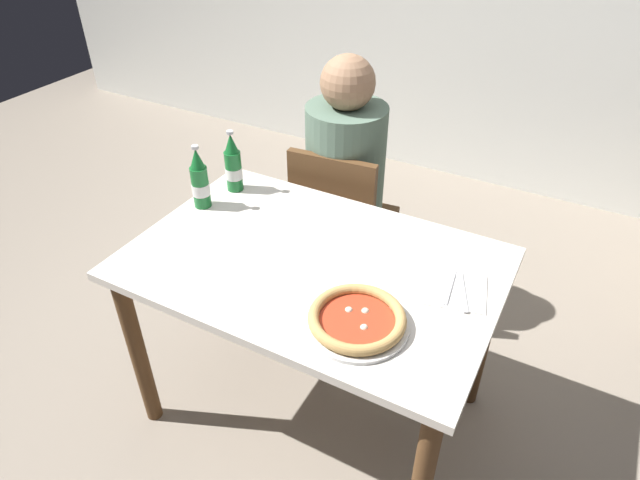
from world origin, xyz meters
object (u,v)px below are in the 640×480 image
(beer_bottle_left, at_px, (233,165))
(napkin_with_cutlery, at_px, (456,290))
(diner_seated, at_px, (344,196))
(chair_behind_table, at_px, (340,221))
(dining_table_main, at_px, (313,287))
(beer_bottle_center, at_px, (200,181))
(pizza_margherita_near, at_px, (357,320))

(beer_bottle_left, height_order, napkin_with_cutlery, beer_bottle_left)
(diner_seated, height_order, beer_bottle_left, diner_seated)
(chair_behind_table, distance_m, beer_bottle_left, 0.59)
(chair_behind_table, relative_size, napkin_with_cutlery, 3.92)
(dining_table_main, distance_m, beer_bottle_left, 0.59)
(chair_behind_table, xyz_separation_m, beer_bottle_left, (-0.29, -0.35, 0.37))
(beer_bottle_left, relative_size, beer_bottle_center, 1.00)
(beer_bottle_center, bearing_deg, napkin_with_cutlery, -1.17)
(chair_behind_table, distance_m, napkin_with_cutlery, 0.89)
(dining_table_main, xyz_separation_m, pizza_margherita_near, (0.25, -0.20, 0.14))
(diner_seated, xyz_separation_m, napkin_with_cutlery, (0.66, -0.58, 0.17))
(beer_bottle_left, bearing_deg, beer_bottle_center, -102.53)
(beer_bottle_left, bearing_deg, diner_seated, 55.00)
(diner_seated, xyz_separation_m, beer_bottle_left, (-0.28, -0.40, 0.27))
(napkin_with_cutlery, bearing_deg, beer_bottle_left, 169.35)
(chair_behind_table, height_order, pizza_margherita_near, chair_behind_table)
(beer_bottle_left, xyz_separation_m, napkin_with_cutlery, (0.95, -0.18, -0.10))
(beer_bottle_center, height_order, napkin_with_cutlery, beer_bottle_center)
(dining_table_main, relative_size, diner_seated, 0.99)
(beer_bottle_left, bearing_deg, pizza_margherita_near, -31.51)
(diner_seated, distance_m, beer_bottle_center, 0.70)
(dining_table_main, distance_m, chair_behind_table, 0.66)
(dining_table_main, distance_m, napkin_with_cutlery, 0.48)
(dining_table_main, bearing_deg, pizza_margherita_near, -38.32)
(chair_behind_table, relative_size, beer_bottle_center, 3.44)
(pizza_margherita_near, xyz_separation_m, beer_bottle_center, (-0.78, 0.30, 0.08))
(chair_behind_table, distance_m, pizza_margherita_near, 0.97)
(dining_table_main, bearing_deg, beer_bottle_left, 152.47)
(diner_seated, bearing_deg, napkin_with_cutlery, -41.24)
(dining_table_main, bearing_deg, napkin_with_cutlery, 9.60)
(chair_behind_table, relative_size, pizza_margherita_near, 2.83)
(beer_bottle_center, bearing_deg, chair_behind_table, 57.68)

